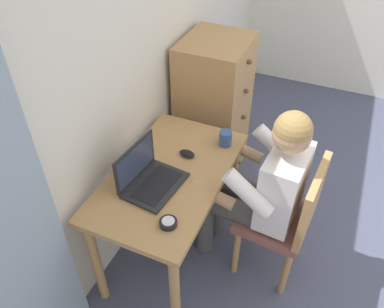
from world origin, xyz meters
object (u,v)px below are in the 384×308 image
(desk, at_px, (170,188))
(desk_clock, at_px, (168,223))
(coffee_mug, at_px, (226,138))
(chair, at_px, (287,216))
(computer_mouse, at_px, (187,154))
(person_seated, at_px, (261,184))
(dresser, at_px, (214,110))
(laptop, at_px, (148,177))

(desk, relative_size, desk_clock, 11.68)
(coffee_mug, bearing_deg, chair, -112.97)
(computer_mouse, relative_size, desk_clock, 1.11)
(person_seated, distance_m, computer_mouse, 0.47)
(person_seated, distance_m, desk_clock, 0.63)
(dresser, height_order, coffee_mug, dresser)
(laptop, bearing_deg, dresser, 1.30)
(desk, relative_size, person_seated, 0.87)
(desk, bearing_deg, person_seated, -69.07)
(dresser, relative_size, person_seated, 0.95)
(coffee_mug, bearing_deg, dresser, 27.17)
(desk, relative_size, dresser, 0.92)
(laptop, xyz_separation_m, desk_clock, (-0.22, -0.23, -0.04))
(computer_mouse, height_order, desk_clock, computer_mouse)
(desk, height_order, computer_mouse, computer_mouse)
(chair, xyz_separation_m, computer_mouse, (0.01, 0.65, 0.26))
(desk, distance_m, person_seated, 0.54)
(chair, distance_m, laptop, 0.85)
(dresser, relative_size, chair, 1.29)
(person_seated, xyz_separation_m, laptop, (-0.31, 0.56, 0.11))
(computer_mouse, bearing_deg, dresser, 15.36)
(dresser, bearing_deg, coffee_mug, -152.83)
(person_seated, xyz_separation_m, coffee_mug, (0.19, 0.29, 0.11))
(desk, distance_m, computer_mouse, 0.23)
(person_seated, relative_size, laptop, 3.30)
(computer_mouse, xyz_separation_m, coffee_mug, (0.20, -0.17, 0.03))
(desk, bearing_deg, coffee_mug, -28.27)
(computer_mouse, bearing_deg, coffee_mug, -34.61)
(chair, bearing_deg, laptop, 111.90)
(person_seated, xyz_separation_m, desk_clock, (-0.53, 0.33, 0.08))
(chair, xyz_separation_m, desk_clock, (-0.51, 0.52, 0.26))
(laptop, relative_size, desk_clock, 4.05)
(desk, bearing_deg, laptop, 152.78)
(desk, distance_m, desk_clock, 0.40)
(dresser, bearing_deg, person_seated, -142.27)
(dresser, xyz_separation_m, desk_clock, (-1.28, -0.25, 0.18))
(desk, xyz_separation_m, coffee_mug, (0.38, -0.20, 0.17))
(chair, distance_m, desk_clock, 0.77)
(dresser, distance_m, coffee_mug, 0.67)
(dresser, distance_m, computer_mouse, 0.79)
(laptop, xyz_separation_m, computer_mouse, (0.30, -0.09, -0.04))
(desk_clock, bearing_deg, person_seated, -32.31)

